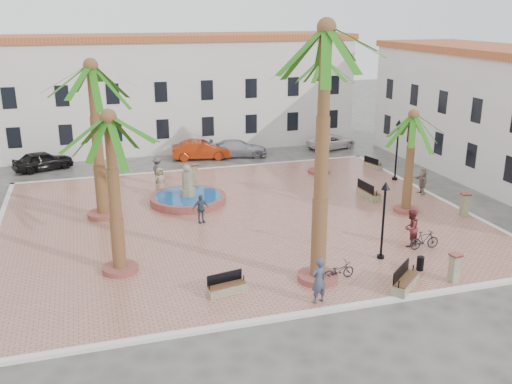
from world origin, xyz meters
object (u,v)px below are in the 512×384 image
(fountain, at_px, (188,197))
(car_red, at_px, (201,150))
(palm_ne, at_px, (322,72))
(pedestrian_fountain_a, at_px, (160,181))
(litter_bin, at_px, (420,263))
(cyclist_a, at_px, (319,280))
(bicycle_a, at_px, (339,271))
(bollard_e, at_px, (465,204))
(lamppost_s, at_px, (384,207))
(pedestrian_north, at_px, (158,170))
(bollard_se, at_px, (454,267))
(car_black, at_px, (43,161))
(bicycle_b, at_px, (424,240))
(cyclist_b, at_px, (411,228))
(bench_ne, at_px, (373,165))
(bench_e, at_px, (368,193))
(lamppost_e, at_px, (398,139))
(car_white, at_px, (332,142))
(bench_s, at_px, (227,288))
(car_silver, at_px, (238,148))
(palm_e, at_px, (413,128))
(bench_se, at_px, (405,282))
(pedestrian_fountain_b, at_px, (201,209))
(pedestrian_east, at_px, (422,181))
(palm_sw, at_px, (110,137))
(palm_s, at_px, (325,56))
(bollard_n, at_px, (195,173))
(palm_nw, at_px, (92,84))

(fountain, distance_m, car_red, 11.25)
(palm_ne, bearing_deg, pedestrian_fountain_a, -172.59)
(litter_bin, xyz_separation_m, cyclist_a, (-5.61, -1.43, 0.65))
(bicycle_a, bearing_deg, bollard_e, -70.57)
(lamppost_s, distance_m, pedestrian_north, 17.64)
(bollard_se, distance_m, car_black, 30.76)
(bicycle_b, bearing_deg, cyclist_b, 40.81)
(bench_ne, xyz_separation_m, car_red, (-11.58, 7.02, 0.37))
(bench_e, relative_size, lamppost_e, 0.48)
(palm_ne, height_order, car_white, palm_ne)
(bollard_e, relative_size, car_red, 0.30)
(bench_s, distance_m, car_silver, 23.94)
(palm_e, bearing_deg, palm_ne, 100.00)
(fountain, distance_m, bench_se, 15.49)
(pedestrian_fountain_b, bearing_deg, pedestrian_east, -9.94)
(palm_e, relative_size, bench_se, 3.27)
(palm_e, bearing_deg, car_white, 80.66)
(bench_s, height_order, bench_ne, bench_s)
(bench_se, distance_m, lamppost_s, 3.89)
(palm_sw, relative_size, palm_e, 1.22)
(palm_s, distance_m, car_white, 27.33)
(cyclist_b, bearing_deg, bollard_e, 176.80)
(bench_ne, relative_size, bollard_n, 1.30)
(fountain, relative_size, palm_e, 0.77)
(litter_bin, bearing_deg, bench_ne, 68.82)
(car_black, xyz_separation_m, car_red, (11.94, -0.19, 0.03))
(lamppost_s, relative_size, lamppost_e, 0.90)
(pedestrian_fountain_a, distance_m, car_white, 18.28)
(bicycle_b, bearing_deg, pedestrian_east, -29.56)
(palm_s, xyz_separation_m, car_silver, (2.68, 22.89, -9.05))
(palm_e, height_order, bollard_n, palm_e)
(palm_nw, distance_m, pedestrian_east, 20.92)
(pedestrian_north, bearing_deg, car_silver, -67.30)
(palm_nw, distance_m, bollard_e, 21.73)
(bench_s, height_order, cyclist_a, cyclist_a)
(bench_ne, bearing_deg, bench_e, 135.75)
(lamppost_s, bearing_deg, bench_se, -100.22)
(car_silver, bearing_deg, lamppost_e, -127.76)
(palm_sw, distance_m, lamppost_s, 12.69)
(pedestrian_north, height_order, car_silver, pedestrian_north)
(palm_ne, distance_m, pedestrian_east, 10.08)
(cyclist_a, relative_size, cyclist_b, 1.03)
(palm_s, distance_m, bench_e, 15.32)
(bench_se, distance_m, cyclist_b, 4.88)
(bicycle_b, bearing_deg, bollard_e, -52.18)
(car_black, bearing_deg, palm_sw, 171.40)
(palm_ne, xyz_separation_m, pedestrian_east, (4.38, -6.47, -6.36))
(pedestrian_east, bearing_deg, bench_s, -51.23)
(cyclist_b, distance_m, pedestrian_fountain_b, 11.23)
(bench_se, xyz_separation_m, car_silver, (-0.53, 24.75, 0.24))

